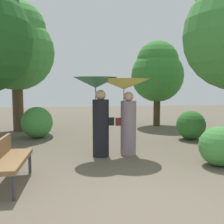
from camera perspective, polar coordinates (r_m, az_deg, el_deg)
ground_plane at (r=4.15m, az=7.56°, el=-20.02°), size 40.00×40.00×0.00m
person_left at (r=6.62m, az=-3.08°, el=2.15°), size 1.12×1.12×2.02m
person_right at (r=6.77m, az=2.95°, el=2.93°), size 1.32×1.32×1.99m
park_bench at (r=5.12m, az=-21.81°, el=-9.28°), size 0.53×1.51×0.83m
tree_near_left at (r=11.19m, az=-20.25°, el=13.46°), size 2.97×2.97×5.16m
tree_mid_right at (r=12.08m, az=9.90°, el=8.76°), size 2.36×2.36×3.84m
bush_path_left at (r=9.48m, az=-16.05°, el=-2.19°), size 1.09×1.09×1.09m
bush_path_right at (r=6.41m, az=22.32°, el=-6.92°), size 0.90×0.90×0.90m
bush_behind_bench at (r=9.23m, az=16.86°, el=-2.76°), size 0.98×0.98×0.98m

